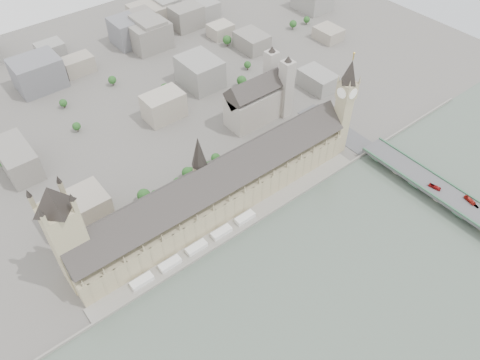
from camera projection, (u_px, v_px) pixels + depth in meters
ground at (231, 221)px, 397.99m from camera, size 900.00×900.00×0.00m
embankment_wall at (242, 231)px, 388.67m from camera, size 600.00×1.50×3.00m
river_terrace at (236, 226)px, 393.15m from camera, size 270.00×15.00×2.00m
terrace_tents at (196, 248)px, 373.69m from camera, size 118.00×7.00×4.00m
palace_of_westminster at (216, 190)px, 392.75m from camera, size 265.00×40.73×55.44m
elizabeth_tower at (345, 101)px, 421.96m from camera, size 17.00×17.00×107.50m
victoria_tower at (65, 233)px, 319.47m from camera, size 30.00×30.00×100.00m
central_tower at (199, 160)px, 366.85m from camera, size 13.00×13.00×48.00m
westminster_bridge at (434, 189)px, 417.47m from camera, size 25.00×325.00×10.25m
westminster_abbey at (259, 98)px, 481.37m from camera, size 68.00×36.00×64.00m
city_skyline_inland at (95, 78)px, 519.49m from camera, size 720.00×360.00×38.00m
park_trees at (181, 181)px, 421.33m from camera, size 110.00×30.00×15.00m
red_bus_north at (435, 187)px, 410.47m from camera, size 4.82×11.12×3.02m
red_bus_south at (470, 200)px, 399.27m from camera, size 4.89×11.51×3.12m
car_silver at (476, 206)px, 395.50m from camera, size 1.92×4.37×1.40m
car_approach at (319, 106)px, 496.26m from camera, size 2.22×4.57×1.28m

